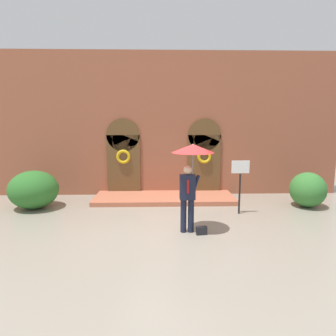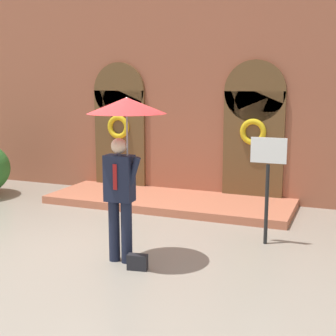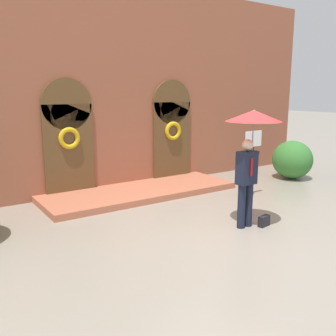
{
  "view_description": "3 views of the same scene",
  "coord_description": "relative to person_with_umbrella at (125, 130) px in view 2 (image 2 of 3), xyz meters",
  "views": [
    {
      "loc": [
        -0.17,
        -7.88,
        2.96
      ],
      "look_at": [
        0.1,
        1.84,
        1.41
      ],
      "focal_mm": 32.0,
      "sensor_mm": 36.0,
      "label": 1
    },
    {
      "loc": [
        3.59,
        -5.97,
        2.52
      ],
      "look_at": [
        0.58,
        1.56,
        1.08
      ],
      "focal_mm": 50.0,
      "sensor_mm": 36.0,
      "label": 2
    },
    {
      "loc": [
        -4.78,
        -5.37,
        2.72
      ],
      "look_at": [
        0.01,
        1.75,
        0.95
      ],
      "focal_mm": 40.0,
      "sensor_mm": 36.0,
      "label": 3
    }
  ],
  "objects": [
    {
      "name": "building_facade",
      "position": [
        -0.65,
        4.38,
        0.77
      ],
      "size": [
        14.0,
        2.3,
        5.6
      ],
      "color": "#9E563D",
      "rests_on": "ground"
    },
    {
      "name": "sign_post",
      "position": [
        1.71,
        1.55,
        -0.75
      ],
      "size": [
        0.56,
        0.06,
        1.72
      ],
      "color": "black",
      "rests_on": "ground"
    },
    {
      "name": "person_with_umbrella",
      "position": [
        0.0,
        0.0,
        0.0
      ],
      "size": [
        1.1,
        1.1,
        2.36
      ],
      "color": "#191E33",
      "rests_on": "ground"
    },
    {
      "name": "ground_plane",
      "position": [
        -0.65,
        0.23,
        -1.91
      ],
      "size": [
        80.0,
        80.0,
        0.0
      ],
      "primitive_type": "plane",
      "color": "gray"
    },
    {
      "name": "handbag",
      "position": [
        0.26,
        -0.2,
        -1.8
      ],
      "size": [
        0.3,
        0.16,
        0.22
      ],
      "primitive_type": "cube",
      "rotation": [
        0.0,
        0.0,
        0.16
      ],
      "color": "black",
      "rests_on": "ground"
    }
  ]
}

